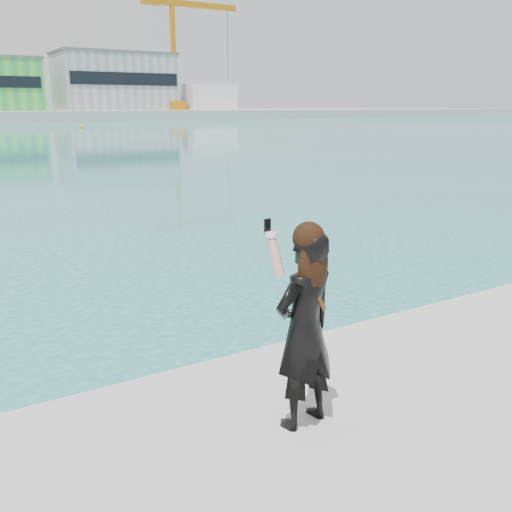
{
  "coord_description": "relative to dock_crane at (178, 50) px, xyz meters",
  "views": [
    {
      "loc": [
        -3.19,
        -3.62,
        3.22
      ],
      "look_at": [
        -0.78,
        0.31,
        2.0
      ],
      "focal_mm": 40.0,
      "sensor_mm": 36.0,
      "label": 1
    }
  ],
  "objects": [
    {
      "name": "dock_crane",
      "position": [
        0.0,
        0.0,
        0.0
      ],
      "size": [
        23.0,
        4.0,
        24.0
      ],
      "color": "orange",
      "rests_on": "far_quay"
    },
    {
      "name": "warehouse_grey_right",
      "position": [
        -13.2,
        5.98,
        -6.8
      ],
      "size": [
        25.5,
        15.35,
        12.5
      ],
      "color": "gray",
      "rests_on": "far_quay"
    },
    {
      "name": "ground",
      "position": [
        -53.2,
        -122.0,
        -15.07
      ],
      "size": [
        500.0,
        500.0,
        0.0
      ],
      "primitive_type": "plane",
      "color": "#166668",
      "rests_on": "ground"
    },
    {
      "name": "woman",
      "position": [
        -53.98,
        -122.39,
        -13.44
      ],
      "size": [
        0.62,
        0.46,
        1.64
      ],
      "rotation": [
        0.0,
        0.0,
        3.32
      ],
      "color": "black",
      "rests_on": "near_quay"
    },
    {
      "name": "buoy_near",
      "position": [
        -34.3,
        -41.97,
        -15.07
      ],
      "size": [
        0.5,
        0.5,
        0.5
      ],
      "primitive_type": "sphere",
      "color": "yellow",
      "rests_on": "ground"
    },
    {
      "name": "ancillary_shed",
      "position": [
        8.8,
        4.0,
        -10.07
      ],
      "size": [
        12.0,
        10.0,
        6.0
      ],
      "primitive_type": "cube",
      "color": "silver",
      "rests_on": "far_quay"
    },
    {
      "name": "flagpole_right",
      "position": [
        -31.11,
        -1.0,
        -8.53
      ],
      "size": [
        1.28,
        0.16,
        8.0
      ],
      "color": "silver",
      "rests_on": "far_quay"
    }
  ]
}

